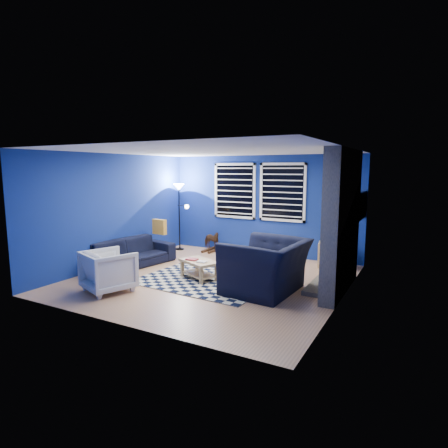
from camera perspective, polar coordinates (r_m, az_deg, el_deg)
name	(u,v)px	position (r m, az deg, el deg)	size (l,w,h in m)	color
floor	(212,279)	(7.50, -1.90, -8.38)	(5.00, 5.00, 0.00)	tan
ceiling	(211,151)	(7.18, -2.00, 11.09)	(5.00, 5.00, 0.00)	white
wall_back	(262,206)	(9.46, 5.77, 2.82)	(5.00, 5.00, 0.00)	navy
wall_left	(116,210)	(8.76, -16.18, 2.09)	(5.00, 5.00, 0.00)	navy
wall_right	(344,226)	(6.35, 17.87, -0.27)	(5.00, 5.00, 0.00)	navy
fireplace	(342,224)	(6.87, 17.48, -0.07)	(0.65, 2.00, 2.50)	gray
window_left	(235,191)	(9.71, 1.62, 5.07)	(1.17, 0.06, 1.42)	black
window_right	(282,192)	(9.20, 8.88, 4.79)	(1.17, 0.06, 1.42)	black
tv	(361,206)	(8.30, 20.16, 2.61)	(0.07, 1.00, 0.58)	black
rug	(208,279)	(7.45, -2.47, -8.41)	(2.50, 2.00, 0.02)	black
sofa	(130,253)	(8.62, -14.20, -4.32)	(0.81, 2.08, 0.61)	black
armchair_big	(266,266)	(6.67, 6.46, -6.42)	(1.24, 1.42, 0.93)	black
armchair_bent	(109,271)	(7.00, -17.17, -6.82)	(0.79, 0.81, 0.74)	gray
rocking_horse	(211,240)	(9.88, -1.95, -2.42)	(0.57, 0.26, 0.48)	#422715
coffee_table	(199,265)	(7.42, -3.87, -6.33)	(0.92, 0.75, 0.40)	tan
cabinet	(334,255)	(8.65, 16.36, -4.49)	(0.72, 0.54, 0.64)	tan
floor_lamp	(180,196)	(10.00, -6.80, 4.25)	(0.48, 0.30, 1.77)	black
throw_pillow	(159,227)	(9.09, -9.81, -0.43)	(0.38, 0.11, 0.36)	gold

